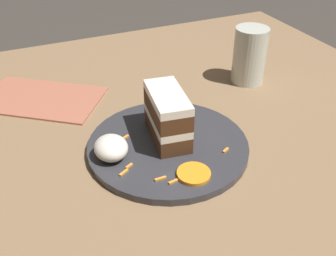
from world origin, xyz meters
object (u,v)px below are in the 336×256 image
object	(u,v)px
drinking_glass	(249,59)
cream_dollop	(111,148)
menu_card	(41,99)
cake_slice	(168,116)
plate	(168,146)
orange_garnish	(194,174)

from	to	relation	value
drinking_glass	cream_dollop	bearing A→B (deg)	113.22
drinking_glass	menu_card	bearing A→B (deg)	76.62
cream_dollop	drinking_glass	xyz separation A→B (m)	(0.15, -0.36, 0.02)
cake_slice	drinking_glass	distance (m)	0.29
menu_card	drinking_glass	bearing A→B (deg)	-66.94
cake_slice	cream_dollop	size ratio (longest dim) A/B	2.02
plate	menu_card	size ratio (longest dim) A/B	1.12
cake_slice	orange_garnish	xyz separation A→B (m)	(-0.11, 0.00, -0.04)
plate	menu_card	distance (m)	0.31
cream_dollop	menu_card	size ratio (longest dim) A/B	0.25
drinking_glass	cake_slice	bearing A→B (deg)	118.81
drinking_glass	menu_card	world-z (taller)	drinking_glass
orange_garnish	drinking_glass	size ratio (longest dim) A/B	0.43
cake_slice	menu_card	bearing A→B (deg)	-45.75
orange_garnish	menu_card	size ratio (longest dim) A/B	0.21
cream_dollop	drinking_glass	bearing A→B (deg)	-66.78
cream_dollop	orange_garnish	size ratio (longest dim) A/B	1.15
cake_slice	menu_card	distance (m)	0.30
cake_slice	drinking_glass	bearing A→B (deg)	-142.96
plate	menu_card	bearing A→B (deg)	33.39
cream_dollop	orange_garnish	world-z (taller)	cream_dollop
plate	drinking_glass	size ratio (longest dim) A/B	2.24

